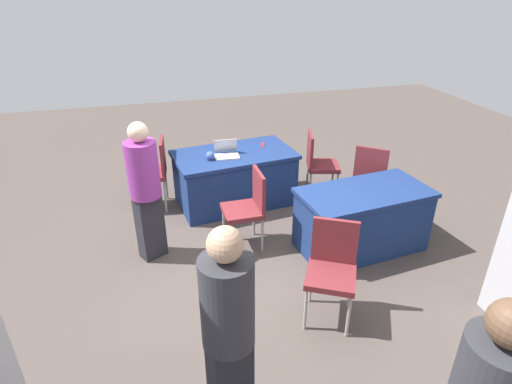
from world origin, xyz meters
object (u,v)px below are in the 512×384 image
at_px(scissors_red, 263,145).
at_px(chair_near_front, 318,161).
at_px(chair_tucked_left, 248,205).
at_px(person_organiser, 228,327).
at_px(chair_aisle, 332,265).
at_px(chair_back_row, 155,169).
at_px(table_foreground, 235,178).
at_px(table_mid_left, 362,219).
at_px(yarn_ball, 210,156).
at_px(person_presenter, 145,186).
at_px(chair_tucked_right, 371,174).
at_px(laptop_silver, 227,153).

bearing_deg(scissors_red, chair_near_front, 85.81).
relative_size(chair_near_front, chair_tucked_left, 1.00).
relative_size(chair_tucked_left, person_organiser, 0.57).
bearing_deg(chair_aisle, chair_back_row, -32.31).
xyz_separation_m(table_foreground, chair_tucked_left, (0.09, 1.10, 0.17)).
bearing_deg(scissors_red, chair_aisle, 15.48).
distance_m(table_mid_left, chair_aisle, 1.26).
height_order(chair_aisle, yarn_ball, chair_aisle).
relative_size(yarn_ball, scissors_red, 0.63).
xyz_separation_m(chair_near_front, person_presenter, (2.42, 0.90, 0.35)).
bearing_deg(chair_tucked_left, person_organiser, 162.54).
relative_size(chair_tucked_left, yarn_ball, 8.39).
relative_size(chair_tucked_left, chair_tucked_right, 0.98).
relative_size(person_organiser, laptop_silver, 4.96).
xyz_separation_m(chair_near_front, yarn_ball, (1.56, 0.03, 0.27)).
height_order(chair_near_front, scissors_red, chair_near_front).
xyz_separation_m(person_presenter, laptop_silver, (-1.09, -0.95, -0.10)).
xyz_separation_m(chair_aisle, yarn_ball, (0.71, -2.29, 0.25)).
bearing_deg(laptop_silver, person_presenter, 45.14).
bearing_deg(table_mid_left, chair_back_row, -36.78).
bearing_deg(chair_tucked_right, person_organiser, -94.39).
bearing_deg(chair_tucked_right, scissors_red, -177.14).
distance_m(chair_back_row, laptop_silver, 1.01).
distance_m(chair_near_front, yarn_ball, 1.58).
height_order(person_organiser, yarn_ball, person_organiser).
height_order(table_mid_left, person_presenter, person_presenter).
bearing_deg(chair_tucked_right, table_foreground, -163.91).
bearing_deg(person_presenter, chair_tucked_right, -21.79).
bearing_deg(chair_tucked_left, chair_aisle, -161.56).
bearing_deg(chair_aisle, table_mid_left, -102.17).
xyz_separation_m(chair_tucked_left, person_presenter, (1.12, -0.08, 0.35)).
height_order(chair_aisle, laptop_silver, chair_aisle).
xyz_separation_m(chair_back_row, scissors_red, (-1.53, -0.01, 0.19)).
height_order(table_foreground, table_mid_left, same).
xyz_separation_m(chair_back_row, yarn_ball, (-0.72, 0.32, 0.24)).
height_order(person_presenter, scissors_red, person_presenter).
xyz_separation_m(person_organiser, scissors_red, (-1.24, -3.48, -0.17)).
height_order(table_mid_left, chair_near_front, chair_near_front).
distance_m(table_foreground, chair_tucked_left, 1.12).
bearing_deg(chair_aisle, laptop_silver, -49.68).
height_order(chair_tucked_left, scissors_red, chair_tucked_left).
relative_size(table_foreground, chair_aisle, 1.77).
bearing_deg(chair_aisle, person_presenter, -13.16).
bearing_deg(chair_back_row, chair_near_front, -90.59).
bearing_deg(table_foreground, scissors_red, -158.43).
distance_m(chair_near_front, scissors_red, 0.83).
bearing_deg(person_presenter, table_foreground, 12.93).
bearing_deg(scissors_red, laptop_silver, -48.55).
bearing_deg(table_mid_left, chair_aisle, 48.77).
bearing_deg(table_mid_left, chair_near_front, -91.24).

